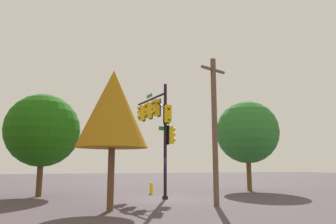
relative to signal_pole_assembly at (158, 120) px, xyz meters
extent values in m
plane|color=#483E43|center=(-1.15, -0.20, -5.00)|extent=(120.00, 120.00, 0.00)
cylinder|color=black|center=(-1.15, -0.20, -1.40)|extent=(0.20, 0.20, 7.21)
cylinder|color=black|center=(-1.15, -0.20, -4.90)|extent=(0.36, 0.36, 0.20)
cylinder|color=black|center=(1.02, 0.25, 1.62)|extent=(4.37, 1.02, 0.14)
cylinder|color=black|center=(-0.17, 0.00, 1.12)|extent=(2.01, 0.48, 1.07)
cube|color=gold|center=(0.09, 0.06, 0.87)|extent=(0.38, 0.41, 1.10)
cube|color=black|center=(0.12, -0.14, 0.87)|extent=(0.44, 0.12, 1.22)
sphere|color=maroon|center=(0.05, 0.25, 1.21)|extent=(0.22, 0.22, 0.22)
cylinder|color=gold|center=(0.04, 0.31, 1.26)|extent=(0.25, 0.18, 0.23)
sphere|color=#FFFC14|center=(0.05, 0.25, 0.87)|extent=(0.22, 0.22, 0.22)
cylinder|color=gold|center=(0.04, 0.31, 0.92)|extent=(0.25, 0.18, 0.23)
sphere|color=#0B621E|center=(0.05, 0.25, 0.53)|extent=(0.22, 0.22, 0.22)
cylinder|color=gold|center=(0.04, 0.31, 0.58)|extent=(0.25, 0.18, 0.23)
cube|color=gold|center=(1.33, 0.31, 0.87)|extent=(0.39, 0.42, 1.10)
cube|color=black|center=(1.38, 0.11, 0.87)|extent=(0.44, 0.14, 1.22)
sphere|color=maroon|center=(1.29, 0.50, 1.21)|extent=(0.22, 0.22, 0.22)
cylinder|color=gold|center=(1.27, 0.56, 1.26)|extent=(0.26, 0.19, 0.23)
sphere|color=#FFFC14|center=(1.29, 0.50, 0.87)|extent=(0.22, 0.22, 0.22)
cylinder|color=gold|center=(1.27, 0.56, 0.92)|extent=(0.26, 0.19, 0.23)
sphere|color=#0B621E|center=(1.29, 0.50, 0.53)|extent=(0.22, 0.22, 0.22)
cylinder|color=gold|center=(1.27, 0.56, 0.58)|extent=(0.26, 0.19, 0.23)
cube|color=gold|center=(2.57, 0.56, 0.87)|extent=(0.40, 0.43, 1.10)
cube|color=black|center=(2.62, 0.37, 0.87)|extent=(0.44, 0.14, 1.22)
sphere|color=maroon|center=(2.53, 0.75, 1.21)|extent=(0.22, 0.22, 0.22)
cylinder|color=gold|center=(2.51, 0.81, 1.26)|extent=(0.26, 0.19, 0.23)
sphere|color=#FFFC14|center=(2.53, 0.75, 0.87)|extent=(0.22, 0.22, 0.22)
cylinder|color=gold|center=(2.51, 0.81, 0.92)|extent=(0.26, 0.19, 0.23)
sphere|color=#0B621E|center=(2.53, 0.75, 0.53)|extent=(0.22, 0.22, 0.22)
cylinder|color=gold|center=(2.51, 0.81, 0.58)|extent=(0.26, 0.19, 0.23)
cube|color=yellow|center=(-1.50, -0.26, 0.22)|extent=(0.42, 0.39, 1.10)
cube|color=black|center=(-1.30, -0.22, 0.22)|extent=(0.13, 0.44, 1.22)
sphere|color=maroon|center=(-1.69, -0.30, 0.56)|extent=(0.22, 0.22, 0.22)
cylinder|color=yellow|center=(-1.75, -0.32, 0.61)|extent=(0.18, 0.25, 0.23)
sphere|color=#FFFC14|center=(-1.69, -0.30, 0.22)|extent=(0.22, 0.22, 0.22)
cylinder|color=yellow|center=(-1.75, -0.32, 0.27)|extent=(0.18, 0.25, 0.23)
sphere|color=#0B621E|center=(-1.69, -0.30, -0.12)|extent=(0.22, 0.22, 0.22)
cylinder|color=yellow|center=(-1.75, -0.32, -0.07)|extent=(0.18, 0.25, 0.23)
cube|color=yellow|center=(-1.08, -0.54, -1.08)|extent=(0.39, 0.42, 1.10)
cube|color=black|center=(-1.12, -0.34, -1.08)|extent=(0.44, 0.13, 1.22)
sphere|color=maroon|center=(-1.04, -0.73, -0.74)|extent=(0.22, 0.22, 0.22)
cylinder|color=yellow|center=(-1.03, -0.79, -0.69)|extent=(0.25, 0.18, 0.23)
sphere|color=#FFFC14|center=(-1.04, -0.73, -1.08)|extent=(0.22, 0.22, 0.22)
cylinder|color=yellow|center=(-1.03, -0.79, -1.03)|extent=(0.25, 0.18, 0.23)
sphere|color=#0B621E|center=(-1.04, -0.73, -1.42)|extent=(0.22, 0.22, 0.22)
cylinder|color=yellow|center=(-1.03, -0.79, -1.37)|extent=(0.25, 0.18, 0.23)
cube|color=white|center=(1.24, 0.29, 1.92)|extent=(0.93, 0.21, 0.26)
cube|color=#157732|center=(1.24, 0.29, 1.92)|extent=(0.89, 0.21, 0.22)
cube|color=white|center=(-1.15, -0.20, -0.68)|extent=(0.21, 0.93, 0.26)
cube|color=#147521|center=(-1.15, -0.20, -0.68)|extent=(0.21, 0.89, 0.22)
cylinder|color=brown|center=(-5.06, -1.76, -1.13)|extent=(0.28, 0.28, 7.74)
cube|color=brown|center=(-5.06, -1.76, 2.15)|extent=(0.83, 1.70, 0.12)
cylinder|color=yellow|center=(2.34, -0.16, -4.67)|extent=(0.24, 0.24, 0.65)
sphere|color=#F0B902|center=(2.34, -0.16, -4.28)|extent=(0.22, 0.22, 0.22)
cylinder|color=#DBB303|center=(2.49, -0.16, -4.64)|extent=(0.12, 0.10, 0.10)
cylinder|color=brown|center=(2.72, 7.38, -3.85)|extent=(0.38, 0.38, 2.29)
sphere|color=#1E6211|center=(2.72, 7.38, -0.61)|extent=(4.94, 4.94, 4.94)
cylinder|color=brown|center=(2.74, -8.39, -3.72)|extent=(0.38, 0.38, 2.57)
sphere|color=#2C722C|center=(2.74, -8.39, -0.25)|extent=(5.12, 5.12, 5.12)
cylinder|color=brown|center=(-5.08, 3.55, -3.57)|extent=(0.31, 0.31, 2.85)
cone|color=#A87114|center=(-5.08, 3.55, -0.26)|extent=(3.40, 3.40, 3.78)
camera|label=1|loc=(-19.80, 5.20, -2.94)|focal=33.07mm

